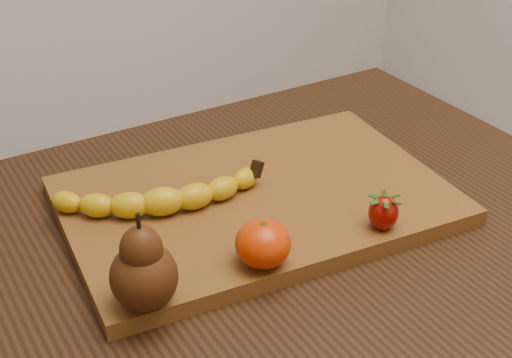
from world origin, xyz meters
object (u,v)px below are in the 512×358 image
pear (142,261)px  mandarin (263,244)px  cutting_board (256,200)px  table (225,326)px

pear → mandarin: bearing=-1.5°
cutting_board → mandarin: 0.14m
pear → mandarin: pear is taller
table → mandarin: mandarin is taller
table → cutting_board: size_ratio=2.22×
pear → mandarin: 0.13m
table → cutting_board: 0.15m
table → mandarin: bearing=-69.0°
pear → mandarin: (0.13, -0.00, -0.03)m
table → mandarin: size_ratio=17.25×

